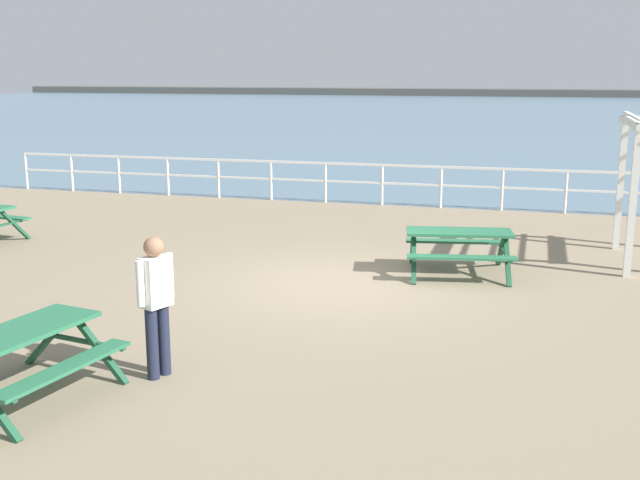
{
  "coord_description": "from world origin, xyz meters",
  "views": [
    {
      "loc": [
        2.95,
        -12.13,
        3.49
      ],
      "look_at": [
        -0.26,
        -0.33,
        0.8
      ],
      "focal_mm": 43.66,
      "sensor_mm": 36.0,
      "label": 1
    }
  ],
  "objects": [
    {
      "name": "ground_plane",
      "position": [
        0.0,
        0.0,
        -0.1
      ],
      "size": [
        30.0,
        24.0,
        0.2
      ],
      "primitive_type": "cube",
      "color": "gray"
    },
    {
      "name": "sea_band",
      "position": [
        0.0,
        52.75,
        0.0
      ],
      "size": [
        142.0,
        90.0,
        0.01
      ],
      "primitive_type": "cube",
      "color": "slate",
      "rests_on": "ground"
    },
    {
      "name": "distant_shoreline",
      "position": [
        0.0,
        95.75,
        0.0
      ],
      "size": [
        142.0,
        6.0,
        1.8
      ],
      "primitive_type": "cube",
      "color": "#4C4C47",
      "rests_on": "ground"
    },
    {
      "name": "seaward_railing",
      "position": [
        -0.0,
        7.75,
        0.73
      ],
      "size": [
        23.07,
        0.07,
        1.08
      ],
      "color": "white",
      "rests_on": "ground"
    },
    {
      "name": "picnic_table_near_left",
      "position": [
        -2.22,
        -5.37,
        0.58
      ],
      "size": [
        1.82,
        2.05,
        0.8
      ],
      "rotation": [
        0.0,
        0.0,
        1.38
      ],
      "color": "#286B47",
      "rests_on": "ground"
    },
    {
      "name": "picnic_table_mid_centre",
      "position": [
        1.83,
        1.13,
        0.58
      ],
      "size": [
        2.03,
        1.8,
        0.8
      ],
      "rotation": [
        0.0,
        0.0,
        0.17
      ],
      "color": "#286B47",
      "rests_on": "ground"
    },
    {
      "name": "visitor",
      "position": [
        -1.08,
        -4.42,
        0.95
      ],
      "size": [
        0.33,
        0.5,
        1.66
      ],
      "rotation": [
        0.0,
        0.0,
        2.78
      ],
      "color": "#1E2338",
      "rests_on": "ground"
    }
  ]
}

